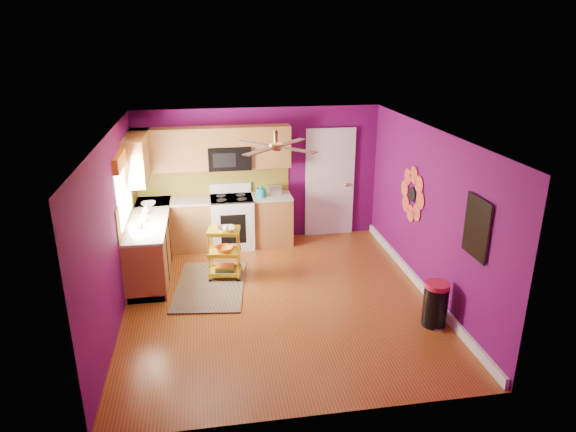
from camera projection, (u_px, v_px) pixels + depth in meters
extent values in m
plane|color=brown|center=(279.00, 299.00, 7.68)|extent=(5.00, 5.00, 0.00)
cube|color=#5A0A52|center=(259.00, 175.00, 9.58)|extent=(4.50, 0.04, 2.50)
cube|color=#5A0A52|center=(316.00, 311.00, 4.94)|extent=(4.50, 0.04, 2.50)
cube|color=#5A0A52|center=(114.00, 231.00, 6.92)|extent=(0.04, 5.00, 2.50)
cube|color=#5A0A52|center=(428.00, 213.00, 7.60)|extent=(0.04, 5.00, 2.50)
cube|color=silver|center=(278.00, 134.00, 6.83)|extent=(4.50, 5.00, 0.04)
cube|color=white|center=(420.00, 284.00, 8.00)|extent=(0.05, 4.90, 0.14)
cube|color=brown|center=(151.00, 245.00, 8.49)|extent=(0.60, 2.30, 0.90)
cube|color=brown|center=(216.00, 223.00, 9.44)|extent=(2.80, 0.60, 0.90)
cube|color=beige|center=(148.00, 218.00, 8.33)|extent=(0.63, 2.30, 0.04)
cube|color=beige|center=(215.00, 199.00, 9.28)|extent=(2.80, 0.63, 0.04)
cube|color=black|center=(153.00, 267.00, 8.62)|extent=(0.54, 2.30, 0.10)
cube|color=black|center=(217.00, 243.00, 9.58)|extent=(2.80, 0.54, 0.10)
cube|color=white|center=(232.00, 222.00, 9.46)|extent=(0.76, 0.66, 0.92)
cube|color=black|center=(231.00, 198.00, 9.30)|extent=(0.76, 0.62, 0.03)
cube|color=white|center=(230.00, 188.00, 9.52)|extent=(0.76, 0.06, 0.18)
cube|color=black|center=(233.00, 229.00, 9.16)|extent=(0.45, 0.02, 0.55)
cube|color=brown|center=(169.00, 150.00, 8.99)|extent=(1.32, 0.33, 0.75)
cube|color=brown|center=(270.00, 146.00, 9.26)|extent=(0.72, 0.33, 0.75)
cube|color=brown|center=(228.00, 136.00, 9.08)|extent=(0.76, 0.33, 0.34)
cube|color=brown|center=(137.00, 157.00, 8.46)|extent=(0.33, 1.30, 0.75)
cube|color=black|center=(229.00, 158.00, 9.17)|extent=(0.76, 0.38, 0.40)
cube|color=brown|center=(213.00, 180.00, 9.46)|extent=(2.80, 0.01, 0.51)
cube|color=brown|center=(128.00, 203.00, 8.19)|extent=(0.01, 2.30, 0.51)
cube|color=white|center=(123.00, 187.00, 7.79)|extent=(0.03, 1.20, 1.00)
cube|color=orange|center=(122.00, 157.00, 7.64)|extent=(0.08, 1.35, 0.22)
cube|color=white|center=(329.00, 184.00, 9.84)|extent=(0.85, 0.04, 2.05)
cube|color=white|center=(330.00, 184.00, 9.82)|extent=(0.95, 0.02, 2.15)
sphere|color=#BF8C3F|center=(346.00, 185.00, 9.84)|extent=(0.07, 0.07, 0.07)
cylinder|color=black|center=(412.00, 194.00, 8.12)|extent=(0.01, 0.24, 0.24)
cube|color=teal|center=(477.00, 228.00, 6.20)|extent=(0.03, 0.52, 0.72)
cube|color=black|center=(476.00, 228.00, 6.19)|extent=(0.01, 0.56, 0.76)
cylinder|color=#BF8C3F|center=(276.00, 137.00, 7.05)|extent=(0.06, 0.06, 0.16)
cylinder|color=#BF8C3F|center=(276.00, 147.00, 7.09)|extent=(0.20, 0.20, 0.08)
cube|color=#4C2D19|center=(292.00, 142.00, 7.38)|extent=(0.47, 0.47, 0.01)
cube|color=#4C2D19|center=(255.00, 143.00, 7.30)|extent=(0.47, 0.47, 0.01)
cube|color=#4C2D19|center=(259.00, 152.00, 6.80)|extent=(0.47, 0.47, 0.01)
cube|color=#4C2D19|center=(299.00, 150.00, 6.88)|extent=(0.47, 0.47, 0.01)
cube|color=black|center=(210.00, 286.00, 8.07)|extent=(1.24, 1.81, 0.02)
cylinder|color=yellow|center=(209.00, 258.00, 8.06)|extent=(0.02, 0.02, 0.78)
cylinder|color=yellow|center=(238.00, 258.00, 8.06)|extent=(0.02, 0.02, 0.78)
cylinder|color=yellow|center=(212.00, 250.00, 8.36)|extent=(0.02, 0.02, 0.78)
cylinder|color=yellow|center=(239.00, 250.00, 8.36)|extent=(0.02, 0.02, 0.78)
sphere|color=black|center=(210.00, 281.00, 8.20)|extent=(0.06, 0.06, 0.06)
sphere|color=black|center=(238.00, 281.00, 8.20)|extent=(0.06, 0.06, 0.06)
sphere|color=black|center=(213.00, 272.00, 8.49)|extent=(0.06, 0.06, 0.06)
sphere|color=black|center=(240.00, 272.00, 8.49)|extent=(0.06, 0.06, 0.06)
cube|color=yellow|center=(223.00, 232.00, 8.08)|extent=(0.56, 0.44, 0.03)
cube|color=yellow|center=(224.00, 253.00, 8.20)|extent=(0.56, 0.44, 0.03)
cube|color=yellow|center=(225.00, 272.00, 8.32)|extent=(0.56, 0.44, 0.03)
imported|color=beige|center=(226.00, 229.00, 8.07)|extent=(0.32, 0.32, 0.07)
sphere|color=yellow|center=(226.00, 228.00, 8.06)|extent=(0.09, 0.09, 0.09)
imported|color=orange|center=(224.00, 250.00, 8.18)|extent=(0.33, 0.33, 0.09)
cube|color=navy|center=(225.00, 270.00, 8.31)|extent=(0.33, 0.26, 0.04)
cube|color=#267233|center=(225.00, 268.00, 8.29)|extent=(0.33, 0.26, 0.03)
cube|color=orange|center=(225.00, 266.00, 8.28)|extent=(0.33, 0.26, 0.03)
cylinder|color=black|center=(435.00, 306.00, 6.93)|extent=(0.43, 0.43, 0.57)
cylinder|color=#B11933|center=(437.00, 285.00, 6.83)|extent=(0.33, 0.33, 0.07)
cube|color=beige|center=(438.00, 330.00, 6.87)|extent=(0.13, 0.10, 0.03)
cylinder|color=teal|center=(261.00, 193.00, 9.31)|extent=(0.18, 0.18, 0.16)
sphere|color=teal|center=(261.00, 187.00, 9.28)|extent=(0.06, 0.06, 0.06)
cube|color=beige|center=(275.00, 190.00, 9.45)|extent=(0.22, 0.15, 0.18)
imported|color=#EA3F72|center=(143.00, 217.00, 8.07)|extent=(0.08, 0.08, 0.18)
imported|color=white|center=(146.00, 209.00, 8.47)|extent=(0.12, 0.12, 0.16)
imported|color=white|center=(149.00, 204.00, 8.85)|extent=(0.25, 0.25, 0.06)
imported|color=white|center=(139.00, 225.00, 7.83)|extent=(0.14, 0.14, 0.11)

